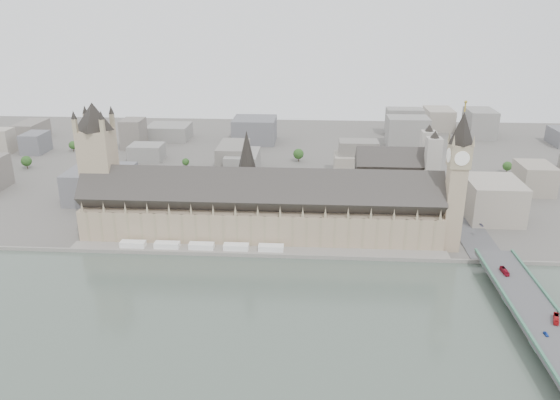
# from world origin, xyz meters

# --- Properties ---
(ground) EXTENTS (900.00, 900.00, 0.00)m
(ground) POSITION_xyz_m (0.00, 0.00, 0.00)
(ground) COLOR #595651
(ground) RESTS_ON ground
(embankment_wall) EXTENTS (600.00, 1.50, 3.00)m
(embankment_wall) POSITION_xyz_m (0.00, -15.00, 1.50)
(embankment_wall) COLOR gray
(embankment_wall) RESTS_ON ground
(river_terrace) EXTENTS (270.00, 15.00, 2.00)m
(river_terrace) POSITION_xyz_m (0.00, -7.50, 1.00)
(river_terrace) COLOR gray
(river_terrace) RESTS_ON ground
(terrace_tents) EXTENTS (118.00, 7.00, 4.00)m
(terrace_tents) POSITION_xyz_m (-40.00, -7.00, 4.00)
(terrace_tents) COLOR white
(terrace_tents) RESTS_ON river_terrace
(palace_of_westminster) EXTENTS (265.00, 40.73, 55.44)m
(palace_of_westminster) POSITION_xyz_m (0.00, 19.70, 22.71)
(palace_of_westminster) COLOR tan
(palace_of_westminster) RESTS_ON ground
(elizabeth_tower) EXTENTS (17.00, 17.00, 107.50)m
(elizabeth_tower) POSITION_xyz_m (138.00, 8.00, 58.09)
(elizabeth_tower) COLOR tan
(elizabeth_tower) RESTS_ON ground
(victoria_tower) EXTENTS (30.00, 30.00, 100.00)m
(victoria_tower) POSITION_xyz_m (-122.00, 26.00, 55.20)
(victoria_tower) COLOR tan
(victoria_tower) RESTS_ON ground
(central_tower) EXTENTS (13.00, 13.00, 48.00)m
(central_tower) POSITION_xyz_m (-10.00, 26.00, 57.92)
(central_tower) COLOR gray
(central_tower) RESTS_ON ground
(westminster_bridge) EXTENTS (25.00, 325.00, 10.25)m
(westminster_bridge) POSITION_xyz_m (162.00, -87.50, 5.12)
(westminster_bridge) COLOR #474749
(westminster_bridge) RESTS_ON ground
(westminster_abbey) EXTENTS (68.00, 36.00, 64.00)m
(westminster_abbey) POSITION_xyz_m (110.92, 95.00, 25.08)
(westminster_abbey) COLOR #A49C94
(westminster_abbey) RESTS_ON ground
(city_skyline_inland) EXTENTS (720.00, 360.00, 38.00)m
(city_skyline_inland) POSITION_xyz_m (0.00, 245.00, 19.00)
(city_skyline_inland) COLOR gray
(city_skyline_inland) RESTS_ON ground
(park_trees) EXTENTS (110.00, 30.00, 15.00)m
(park_trees) POSITION_xyz_m (-10.00, 60.00, 7.50)
(park_trees) COLOR #1D4017
(park_trees) RESTS_ON ground
(red_bus_north) EXTENTS (3.08, 10.34, 2.84)m
(red_bus_north) POSITION_xyz_m (158.65, -47.58, 11.67)
(red_bus_north) COLOR maroon
(red_bus_north) RESTS_ON westminster_bridge
(red_bus_south) EXTENTS (5.99, 10.60, 2.90)m
(red_bus_south) POSITION_xyz_m (168.48, -100.86, 11.70)
(red_bus_south) COLOR red
(red_bus_south) RESTS_ON westminster_bridge
(car_blue) EXTENTS (1.80, 4.04, 1.35)m
(car_blue) POSITION_xyz_m (158.30, -114.27, 10.93)
(car_blue) COLOR #193EA5
(car_blue) RESTS_ON westminster_bridge
(car_approach) EXTENTS (2.83, 4.72, 1.28)m
(car_approach) POSITION_xyz_m (165.80, 28.17, 10.89)
(car_approach) COLOR gray
(car_approach) RESTS_ON westminster_bridge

